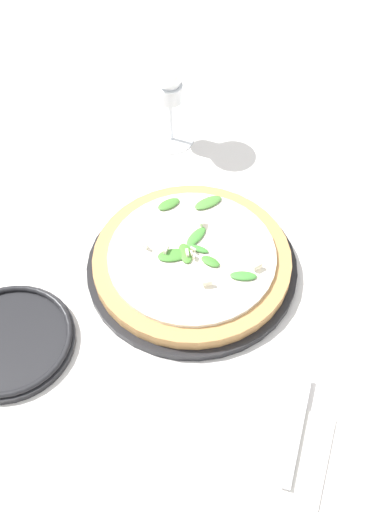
% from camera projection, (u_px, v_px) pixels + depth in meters
% --- Properties ---
extents(ground_plane, '(6.00, 6.00, 0.00)m').
position_uv_depth(ground_plane, '(202.00, 255.00, 0.88)').
color(ground_plane, silver).
extents(pizza_arugula_main, '(0.30, 0.30, 0.05)m').
position_uv_depth(pizza_arugula_main, '(192.00, 262.00, 0.85)').
color(pizza_arugula_main, black).
rests_on(pizza_arugula_main, ground_plane).
extents(wine_glass, '(0.08, 0.08, 0.16)m').
position_uv_depth(wine_glass, '(169.00, 85.00, 0.95)').
color(wine_glass, white).
rests_on(wine_glass, ground_plane).
extents(napkin, '(0.13, 0.08, 0.01)m').
position_uv_depth(napkin, '(291.00, 458.00, 0.69)').
color(napkin, silver).
rests_on(napkin, ground_plane).
extents(fork, '(0.23, 0.03, 0.00)m').
position_uv_depth(fork, '(290.00, 464.00, 0.68)').
color(fork, silver).
rests_on(fork, ground_plane).
extents(side_plate_white, '(0.17, 0.17, 0.02)m').
position_uv_depth(side_plate_white, '(9.00, 340.00, 0.78)').
color(side_plate_white, black).
rests_on(side_plate_white, ground_plane).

